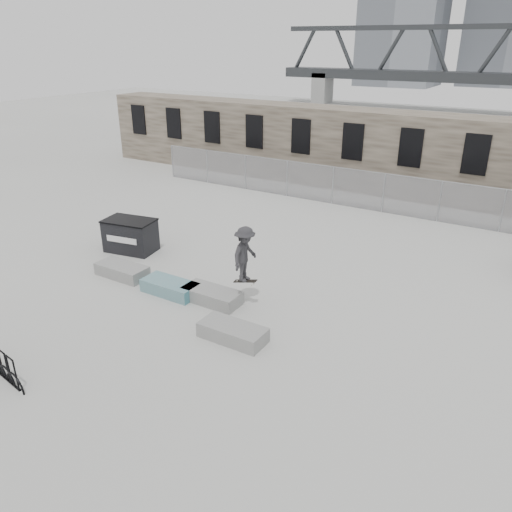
# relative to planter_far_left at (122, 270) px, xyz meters

# --- Properties ---
(ground) EXTENTS (120.00, 120.00, 0.00)m
(ground) POSITION_rel_planter_far_left_xyz_m (3.02, -0.13, -0.25)
(ground) COLOR #BCBCB7
(ground) RESTS_ON ground
(stone_wall) EXTENTS (36.00, 2.58, 4.50)m
(stone_wall) POSITION_rel_planter_far_left_xyz_m (3.02, 16.11, 2.01)
(stone_wall) COLOR brown
(stone_wall) RESTS_ON ground
(chainlink_fence) EXTENTS (22.06, 0.06, 2.02)m
(chainlink_fence) POSITION_rel_planter_far_left_xyz_m (3.02, 12.37, 0.79)
(chainlink_fence) COLOR gray
(chainlink_fence) RESTS_ON ground
(planter_far_left) EXTENTS (2.00, 0.90, 0.45)m
(planter_far_left) POSITION_rel_planter_far_left_xyz_m (0.00, 0.00, 0.00)
(planter_far_left) COLOR gray
(planter_far_left) RESTS_ON ground
(planter_center_left) EXTENTS (2.00, 0.90, 0.45)m
(planter_center_left) POSITION_rel_planter_far_left_xyz_m (2.41, -0.12, 0.00)
(planter_center_left) COLOR teal
(planter_center_left) RESTS_ON ground
(planter_center_right) EXTENTS (2.00, 0.90, 0.45)m
(planter_center_right) POSITION_rel_planter_far_left_xyz_m (4.00, 0.13, 0.00)
(planter_center_right) COLOR gray
(planter_center_right) RESTS_ON ground
(planter_offset) EXTENTS (2.00, 0.90, 0.45)m
(planter_offset) POSITION_rel_planter_far_left_xyz_m (5.87, -1.40, 0.00)
(planter_offset) COLOR gray
(planter_offset) RESTS_ON ground
(dumpster) EXTENTS (2.24, 1.59, 1.35)m
(dumpster) POSITION_rel_planter_far_left_xyz_m (-1.47, 1.99, 0.44)
(dumpster) COLOR black
(dumpster) RESTS_ON ground
(skateboarder) EXTENTS (0.81, 1.22, 1.97)m
(skateboarder) POSITION_rel_planter_far_left_xyz_m (5.01, 0.63, 1.53)
(skateboarder) COLOR #2C2C2F
(skateboarder) RESTS_ON ground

